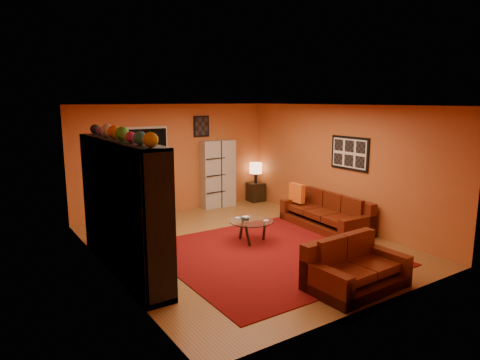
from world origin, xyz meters
TOP-DOWN VIEW (x-y plane):
  - floor at (0.00, 0.00)m, footprint 6.00×6.00m
  - ceiling at (0.00, 0.00)m, footprint 6.00×6.00m
  - wall_back at (0.00, 3.00)m, footprint 6.00×0.00m
  - wall_front at (0.00, -3.00)m, footprint 6.00×0.00m
  - wall_left at (-2.50, 0.00)m, footprint 0.00×6.00m
  - wall_right at (2.50, 0.00)m, footprint 0.00×6.00m
  - rug at (0.10, -0.70)m, footprint 3.60×3.60m
  - doorway at (-0.70, 2.96)m, footprint 0.95×0.10m
  - wall_art_right at (2.48, -0.30)m, footprint 0.03×1.00m
  - wall_art_back at (0.75, 2.98)m, footprint 0.42×0.03m
  - entertainment_unit at (-2.27, 0.00)m, footprint 0.45×3.00m
  - tv at (-2.23, -0.05)m, footprint 0.97×0.13m
  - sofa at (2.13, -0.08)m, footprint 0.99×2.14m
  - loveseat at (0.30, -2.42)m, footprint 1.48×0.92m
  - throw_pillow at (1.95, 0.72)m, footprint 0.12×0.42m
  - coffee_table at (0.20, 0.01)m, footprint 0.85×0.85m
  - storage_cabinet at (1.10, 2.80)m, footprint 0.88×0.45m
  - bowl_chair at (-1.29, 1.89)m, footprint 0.66×0.66m
  - side_table at (2.25, 2.75)m, footprint 0.43×0.43m
  - table_lamp at (2.25, 2.75)m, footprint 0.33×0.33m

SIDE VIEW (x-z plane):
  - floor at x=0.00m, z-range 0.00..0.00m
  - rug at x=0.10m, z-range 0.00..0.01m
  - side_table at x=2.25m, z-range 0.00..0.50m
  - loveseat at x=0.30m, z-range -0.14..0.71m
  - sofa at x=2.13m, z-range -0.14..0.71m
  - bowl_chair at x=-1.29m, z-range 0.02..0.56m
  - coffee_table at x=0.20m, z-range 0.17..0.59m
  - throw_pillow at x=1.95m, z-range 0.42..0.84m
  - storage_cabinet at x=1.10m, z-range 0.00..1.70m
  - table_lamp at x=2.25m, z-range 0.62..1.16m
  - tv at x=-2.23m, z-range 0.72..1.28m
  - doorway at x=-0.70m, z-range 0.00..2.04m
  - entertainment_unit at x=-2.27m, z-range 0.00..2.10m
  - wall_back at x=0.00m, z-range -1.70..4.30m
  - wall_front at x=0.00m, z-range -1.70..4.30m
  - wall_left at x=-2.50m, z-range -1.70..4.30m
  - wall_right at x=2.50m, z-range -1.70..4.30m
  - wall_art_right at x=2.48m, z-range 1.25..1.95m
  - wall_art_back at x=0.75m, z-range 1.79..2.31m
  - ceiling at x=0.00m, z-range 2.60..2.60m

